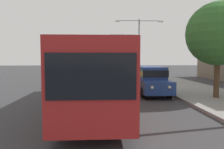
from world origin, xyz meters
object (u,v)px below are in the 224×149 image
streetlamp_mid (139,41)px  roadside_tree (218,34)px  bus_lead (96,73)px  bus_middle (99,63)px  white_suv (151,79)px  bus_second_in_line (98,65)px  streetlamp_far (123,47)px  bus_rear (100,61)px  bus_fourth_in_line (99,62)px

streetlamp_mid → roadside_tree: streetlamp_mid is taller
bus_lead → bus_middle: same height
bus_lead → white_suv: 5.12m
bus_second_in_line → roadside_tree: size_ratio=2.12×
bus_lead → streetlamp_far: (5.40, 38.98, 3.44)m
bus_lead → bus_rear: same height
bus_fourth_in_line → bus_rear: 12.51m
bus_lead → bus_second_in_line: same height
bus_rear → streetlamp_mid: size_ratio=1.56×
bus_lead → bus_second_in_line: (0.00, 13.08, 0.00)m
white_suv → streetlamp_mid: bearing=83.2°
bus_middle → white_suv: 22.86m
bus_middle → streetlamp_mid: bearing=-57.3°
white_suv → roadside_tree: 5.01m
bus_lead → roadside_tree: size_ratio=2.06×
bus_lead → streetlamp_mid: size_ratio=1.53×
bus_lead → bus_rear: size_ratio=0.98×
bus_middle → bus_lead: bearing=-90.0°
bus_middle → streetlamp_far: 14.45m
white_suv → bus_fourth_in_line: bearing=95.8°
streetlamp_mid → bus_middle: bearing=122.7°
bus_middle → roadside_tree: bearing=-74.0°
bus_middle → bus_rear: same height
bus_fourth_in_line → streetlamp_far: bearing=-6.4°
bus_fourth_in_line → white_suv: 36.31m
bus_lead → bus_second_in_line: 13.08m
white_suv → streetlamp_mid: streetlamp_mid is taller
bus_second_in_line → bus_rear: 39.02m
bus_second_in_line → streetlamp_mid: (5.40, 4.55, 3.15)m
bus_rear → streetlamp_far: size_ratio=1.46×
bus_second_in_line → roadside_tree: roadside_tree is taller
bus_lead → bus_middle: (0.00, 26.03, 0.00)m
bus_second_in_line → white_suv: bus_second_in_line is taller
bus_middle → bus_rear: bearing=90.0°
streetlamp_mid → bus_second_in_line: bearing=-139.9°
bus_second_in_line → roadside_tree: bearing=-59.1°
streetlamp_far → roadside_tree: 37.84m
bus_lead → streetlamp_far: streetlamp_far is taller
bus_rear → roadside_tree: (7.12, -50.90, 2.20)m
bus_rear → bus_second_in_line: bearing=-90.0°
streetlamp_mid → roadside_tree: size_ratio=1.34×
bus_second_in_line → white_suv: 10.31m
bus_lead → streetlamp_far: bearing=82.1°
bus_lead → bus_fourth_in_line: same height
streetlamp_far → roadside_tree: (1.72, -37.78, -1.24)m
roadside_tree → white_suv: bearing=146.3°
bus_fourth_in_line → bus_rear: size_ratio=0.91×
bus_lead → streetlamp_far: 39.51m
bus_fourth_in_line → white_suv: (3.70, -36.11, -0.66)m
bus_fourth_in_line → white_suv: bearing=-84.2°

